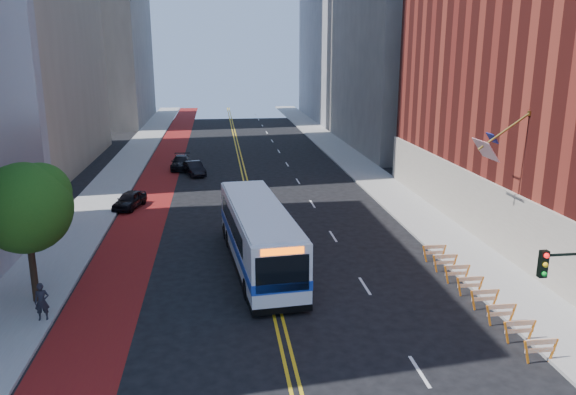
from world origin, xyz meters
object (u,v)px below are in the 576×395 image
(transit_bus, at_px, (258,234))
(car_c, at_px, (181,162))
(street_tree, at_px, (27,204))
(car_a, at_px, (130,200))
(pedestrian, at_px, (42,302))
(car_b, at_px, (194,168))
(traffic_signal, at_px, (570,290))

(transit_bus, height_order, car_c, transit_bus)
(street_tree, xyz_separation_m, car_a, (1.94, 16.58, -4.26))
(street_tree, bearing_deg, transit_bus, 17.77)
(car_c, bearing_deg, pedestrian, -95.83)
(transit_bus, distance_m, car_b, 24.79)
(street_tree, relative_size, pedestrian, 3.92)
(car_b, xyz_separation_m, car_c, (-1.45, 3.16, 0.01))
(car_a, xyz_separation_m, car_b, (4.52, 11.27, 0.01))
(traffic_signal, bearing_deg, street_tree, 155.18)
(traffic_signal, xyz_separation_m, pedestrian, (-19.81, 7.43, -2.72))
(car_c, height_order, pedestrian, pedestrian)
(transit_bus, bearing_deg, street_tree, -167.38)
(car_a, xyz_separation_m, car_c, (3.07, 14.42, 0.01))
(transit_bus, height_order, car_b, transit_bus)
(car_c, bearing_deg, car_b, -64.01)
(car_a, bearing_deg, pedestrian, -76.97)
(street_tree, bearing_deg, car_a, 83.32)
(car_a, height_order, car_b, car_b)
(traffic_signal, height_order, car_c, traffic_signal)
(car_a, relative_size, car_c, 0.83)
(transit_bus, height_order, car_a, transit_bus)
(transit_bus, bearing_deg, car_a, 119.03)
(car_c, bearing_deg, traffic_signal, -67.57)
(traffic_signal, relative_size, transit_bus, 0.39)
(street_tree, height_order, transit_bus, street_tree)
(street_tree, xyz_separation_m, transit_bus, (10.84, 3.48, -3.07))
(car_c, bearing_deg, street_tree, -97.84)
(car_a, bearing_deg, transit_bus, -39.42)
(car_b, bearing_deg, traffic_signal, -85.83)
(traffic_signal, relative_size, car_b, 1.27)
(transit_bus, distance_m, pedestrian, 11.49)
(street_tree, bearing_deg, car_b, 76.94)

